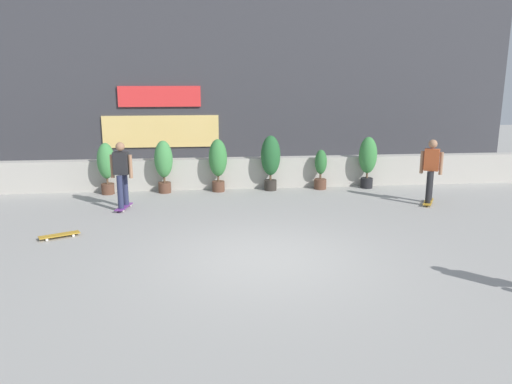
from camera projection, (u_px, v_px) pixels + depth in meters
ground_plane at (265, 258)px, 9.08m from camera, size 48.00×48.00×0.00m
planter_wall at (240, 173)px, 14.79m from camera, size 18.00×0.40×0.90m
building_backdrop at (231, 77)px, 18.03m from camera, size 20.00×2.08×6.50m
potted_plant_0 at (106, 165)px, 13.87m from camera, size 0.49×0.49×1.46m
potted_plant_1 at (164, 163)px, 14.03m from camera, size 0.51×0.51×1.50m
potted_plant_2 at (218, 161)px, 14.18m from camera, size 0.52×0.52×1.52m
potted_plant_3 at (271, 158)px, 14.33m from camera, size 0.57×0.57×1.61m
potted_plant_4 at (321, 169)px, 14.56m from camera, size 0.36×0.36×1.17m
potted_plant_5 at (368, 158)px, 14.64m from camera, size 0.53×0.53×1.53m
skater_by_wall_left at (431, 169)px, 12.72m from camera, size 0.58×0.79×1.70m
skater_by_wall_right at (122, 173)px, 12.21m from camera, size 0.55×0.82×1.70m
skateboard_near_camera at (59, 235)px, 10.21m from camera, size 0.81×0.53×0.08m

